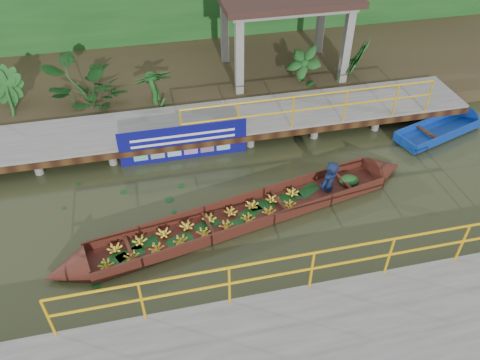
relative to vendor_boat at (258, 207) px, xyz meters
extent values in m
plane|color=#292F17|center=(-0.48, 0.20, -0.26)|extent=(80.00, 80.00, 0.00)
cube|color=#372C1B|center=(-0.48, 7.70, -0.03)|extent=(30.00, 8.00, 0.45)
cube|color=slate|center=(-0.48, 3.70, 0.24)|extent=(16.00, 2.00, 0.15)
cube|color=black|center=(-0.48, 2.70, 0.16)|extent=(16.00, 0.12, 0.18)
cylinder|color=#FFB60D|center=(2.27, 2.75, 1.32)|extent=(7.50, 0.05, 0.05)
cylinder|color=#FFB60D|center=(2.27, 2.75, 0.87)|extent=(7.50, 0.05, 0.05)
cylinder|color=#FFB60D|center=(2.27, 2.75, 0.82)|extent=(0.05, 0.05, 1.00)
cylinder|color=slate|center=(-6.48, 4.50, -0.04)|extent=(0.24, 0.24, 0.55)
cylinder|color=slate|center=(-4.48, 2.90, -0.04)|extent=(0.24, 0.24, 0.55)
cylinder|color=slate|center=(-4.48, 4.50, -0.04)|extent=(0.24, 0.24, 0.55)
cylinder|color=slate|center=(-2.48, 2.90, -0.04)|extent=(0.24, 0.24, 0.55)
cylinder|color=slate|center=(-2.48, 4.50, -0.04)|extent=(0.24, 0.24, 0.55)
cylinder|color=slate|center=(-0.48, 2.90, -0.04)|extent=(0.24, 0.24, 0.55)
cylinder|color=slate|center=(-0.48, 4.50, -0.04)|extent=(0.24, 0.24, 0.55)
cylinder|color=slate|center=(1.52, 2.90, -0.04)|extent=(0.24, 0.24, 0.55)
cylinder|color=slate|center=(1.52, 4.50, -0.04)|extent=(0.24, 0.24, 0.55)
cylinder|color=slate|center=(3.52, 2.90, -0.04)|extent=(0.24, 0.24, 0.55)
cylinder|color=slate|center=(3.52, 4.50, -0.04)|extent=(0.24, 0.24, 0.55)
cylinder|color=slate|center=(5.52, 2.90, -0.04)|extent=(0.24, 0.24, 0.55)
cylinder|color=slate|center=(5.52, 4.50, -0.04)|extent=(0.24, 0.24, 0.55)
cylinder|color=slate|center=(-0.48, 2.90, -0.04)|extent=(0.24, 0.24, 0.55)
cube|color=slate|center=(0.52, -4.00, 0.04)|extent=(18.00, 2.40, 0.70)
cylinder|color=#FFB60D|center=(0.52, -2.85, 1.39)|extent=(10.00, 0.05, 0.05)
cylinder|color=#FFB60D|center=(0.52, -2.85, 0.94)|extent=(10.00, 0.05, 0.05)
cylinder|color=#FFB60D|center=(0.52, -2.85, 0.89)|extent=(0.05, 0.05, 1.00)
cube|color=slate|center=(0.72, 5.30, 1.34)|extent=(0.25, 0.25, 2.80)
cube|color=slate|center=(4.32, 5.30, 1.34)|extent=(0.25, 0.25, 2.80)
cube|color=slate|center=(0.72, 7.70, 1.34)|extent=(0.25, 0.25, 2.80)
cube|color=slate|center=(4.32, 7.70, 1.34)|extent=(0.25, 0.25, 2.80)
cube|color=slate|center=(2.52, 6.50, 2.64)|extent=(4.00, 2.60, 0.12)
cube|color=#3B1710|center=(-0.34, -0.07, -0.20)|extent=(7.71, 2.54, 0.06)
cube|color=#3B1710|center=(-0.44, 0.40, -0.07)|extent=(7.52, 1.65, 0.33)
cube|color=#3B1710|center=(-0.24, -0.54, -0.07)|extent=(7.52, 1.65, 0.33)
cone|color=#3B1710|center=(-4.52, -0.96, -0.12)|extent=(1.13, 1.10, 0.92)
cone|color=#3B1710|center=(3.83, 0.81, -0.12)|extent=(1.13, 1.10, 0.92)
ellipsoid|color=#154315|center=(2.66, 0.57, -0.10)|extent=(0.61, 0.52, 0.25)
imported|color=#0F1938|center=(2.00, 0.43, 0.72)|extent=(0.77, 0.72, 1.78)
cube|color=navy|center=(6.25, 2.19, -0.16)|extent=(2.98, 1.69, 0.10)
cube|color=navy|center=(6.12, 2.60, -0.05)|extent=(2.73, 0.93, 0.29)
cube|color=navy|center=(6.38, 1.79, -0.05)|extent=(2.73, 0.93, 0.29)
cube|color=navy|center=(4.89, 1.75, -0.05)|extent=(0.32, 0.83, 0.29)
cone|color=navy|center=(7.79, 2.69, -0.11)|extent=(0.79, 0.94, 0.80)
cube|color=black|center=(5.80, 2.05, -0.01)|extent=(0.35, 0.84, 0.05)
cube|color=navy|center=(-1.46, 2.68, 0.29)|extent=(3.59, 0.03, 1.12)
cube|color=white|center=(-1.46, 2.66, 0.56)|extent=(2.92, 0.01, 0.07)
cube|color=white|center=(-1.46, 2.66, 0.36)|extent=(2.92, 0.01, 0.07)
imported|color=#154315|center=(-6.48, 5.50, 0.85)|extent=(1.06, 1.06, 1.33)
imported|color=#154315|center=(-3.98, 5.50, 0.85)|extent=(1.06, 1.06, 1.33)
imported|color=#154315|center=(-1.98, 5.50, 0.85)|extent=(1.06, 1.06, 1.33)
imported|color=#154315|center=(3.02, 5.50, 0.85)|extent=(1.06, 1.06, 1.33)
imported|color=#154315|center=(4.52, 5.50, 0.85)|extent=(1.06, 1.06, 1.33)
camera|label=1|loc=(-2.26, -8.11, 7.92)|focal=35.00mm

